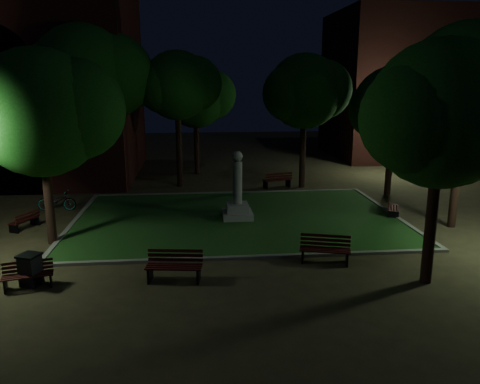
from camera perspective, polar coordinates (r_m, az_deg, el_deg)
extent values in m
plane|color=#413722|center=(20.44, 0.20, -4.95)|extent=(80.00, 80.00, 0.00)
cube|color=#24511C|center=(22.33, -0.31, -3.23)|extent=(15.00, 10.00, 0.08)
cube|color=slate|center=(17.52, 1.24, -7.96)|extent=(15.40, 0.20, 0.12)
cube|color=slate|center=(27.23, -1.30, -0.11)|extent=(15.40, 0.20, 0.12)
cube|color=slate|center=(22.94, -19.61, -3.53)|extent=(0.20, 10.00, 0.12)
cube|color=slate|center=(24.20, 17.93, -2.53)|extent=(0.20, 10.00, 0.12)
cube|color=gray|center=(22.27, -0.31, -2.77)|extent=(1.40, 1.40, 0.30)
cube|color=gray|center=(22.18, -0.32, -1.90)|extent=(1.00, 1.00, 0.40)
cylinder|color=gray|center=(21.89, -0.32, 1.13)|extent=(0.44, 0.44, 2.00)
sphere|color=gray|center=(21.65, -0.32, 4.36)|extent=(0.50, 0.50, 0.50)
cube|color=black|center=(30.98, -26.62, 6.59)|extent=(5.00, 3.00, 7.00)
plane|color=orange|center=(32.09, -25.88, 6.86)|extent=(6.30, 0.00, 6.30)
cube|color=#461914|center=(44.07, 21.84, 11.96)|extent=(16.00, 10.00, 12.00)
cylinder|color=black|center=(20.09, -22.30, -0.71)|extent=(0.36, 0.36, 3.78)
sphere|color=#185214|center=(19.60, -23.18, 8.88)|extent=(4.94, 4.94, 4.94)
sphere|color=#185214|center=(19.46, -19.52, 9.46)|extent=(3.95, 3.95, 3.95)
sphere|color=#185214|center=(19.64, -26.18, 8.30)|extent=(3.70, 3.70, 3.70)
cylinder|color=black|center=(29.00, -7.44, 5.45)|extent=(0.36, 0.36, 4.92)
sphere|color=#185214|center=(28.72, -7.67, 12.77)|extent=(4.12, 4.12, 4.12)
sphere|color=#185214|center=(28.91, -5.57, 13.02)|extent=(3.29, 3.29, 3.29)
sphere|color=#185214|center=(28.47, -9.38, 12.50)|extent=(3.09, 3.09, 3.09)
cylinder|color=black|center=(28.82, 7.64, 4.94)|extent=(0.36, 0.36, 4.47)
sphere|color=#185214|center=(28.52, 7.87, 12.06)|extent=(4.46, 4.46, 4.46)
sphere|color=#185214|center=(28.98, 9.98, 12.20)|extent=(3.57, 3.57, 3.57)
sphere|color=#185214|center=(28.03, 6.20, 11.88)|extent=(3.34, 3.34, 3.34)
cylinder|color=black|center=(28.15, 17.74, 3.35)|extent=(0.36, 0.36, 3.63)
sphere|color=#185214|center=(27.80, 18.21, 9.81)|extent=(4.55, 4.55, 4.55)
sphere|color=#185214|center=(28.45, 20.20, 9.93)|extent=(3.64, 3.64, 3.64)
sphere|color=#185214|center=(27.18, 16.66, 9.64)|extent=(3.41, 3.41, 3.41)
cylinder|color=black|center=(22.76, 24.90, 1.93)|extent=(0.36, 0.36, 4.80)
sphere|color=#185214|center=(22.39, 25.92, 11.86)|extent=(5.16, 5.16, 5.16)
sphere|color=#185214|center=(21.61, 23.92, 11.78)|extent=(3.87, 3.87, 3.87)
cylinder|color=black|center=(16.15, 22.27, -3.42)|extent=(0.36, 0.36, 4.11)
sphere|color=#185214|center=(15.56, 23.39, 8.73)|extent=(4.55, 4.55, 4.55)
sphere|color=#185214|center=(16.30, 26.64, 8.93)|extent=(3.64, 3.64, 3.64)
sphere|color=#185214|center=(14.89, 20.81, 8.40)|extent=(3.42, 3.42, 3.42)
cylinder|color=black|center=(28.96, -17.75, 4.85)|extent=(0.36, 0.36, 4.87)
sphere|color=#185214|center=(28.68, -18.37, 13.21)|extent=(5.95, 5.95, 5.95)
sphere|color=#185214|center=(28.60, -15.31, 13.61)|extent=(4.76, 4.76, 4.76)
sphere|color=#185214|center=(28.66, -20.86, 12.82)|extent=(4.46, 4.46, 4.46)
cylinder|color=black|center=(32.81, -5.30, 5.70)|extent=(0.36, 0.36, 4.09)
sphere|color=#185214|center=(32.52, -5.43, 11.52)|extent=(4.28, 4.28, 4.28)
sphere|color=#185214|center=(32.74, -3.53, 11.74)|extent=(3.42, 3.42, 3.42)
sphere|color=#185214|center=(32.24, -6.98, 11.29)|extent=(3.21, 3.21, 3.21)
cylinder|color=black|center=(31.59, -23.08, 4.46)|extent=(0.12, 0.12, 4.18)
cylinder|color=black|center=(31.37, -23.43, 8.22)|extent=(0.90, 0.08, 0.08)
sphere|color=#D8FFD8|center=(31.51, -24.22, 8.16)|extent=(0.28, 0.28, 0.28)
sphere|color=#D8FFD8|center=(31.24, -22.64, 8.27)|extent=(0.28, 0.28, 0.28)
cylinder|color=black|center=(33.85, 18.21, 5.29)|extent=(0.12, 0.12, 4.04)
cylinder|color=black|center=(33.64, 18.46, 8.69)|extent=(0.90, 0.08, 0.08)
sphere|color=#D8FFD8|center=(33.47, 17.75, 8.72)|extent=(0.28, 0.28, 0.28)
sphere|color=#D8FFD8|center=(33.83, 19.17, 8.66)|extent=(0.28, 0.28, 0.28)
cube|color=black|center=(15.93, -10.90, -9.74)|extent=(0.15, 0.64, 0.51)
cube|color=black|center=(15.66, -5.07, -9.96)|extent=(0.15, 0.64, 0.51)
cube|color=#390F0D|center=(15.44, -8.21, -9.33)|extent=(1.83, 0.35, 0.05)
cube|color=#390F0D|center=(15.59, -8.10, -9.11)|extent=(1.83, 0.35, 0.05)
cube|color=#390F0D|center=(15.73, -8.00, -8.88)|extent=(1.83, 0.35, 0.05)
cube|color=#390F0D|center=(15.88, -7.90, -8.66)|extent=(1.83, 0.35, 0.05)
cube|color=#390F0D|center=(15.90, -7.87, -8.19)|extent=(1.83, 0.31, 0.11)
cube|color=#390F0D|center=(15.84, -7.89, -7.65)|extent=(1.83, 0.31, 0.11)
cube|color=#390F0D|center=(15.78, -7.91, -7.10)|extent=(1.83, 0.31, 0.11)
cube|color=black|center=(17.39, 7.66, -7.60)|extent=(0.24, 0.61, 0.50)
cube|color=black|center=(17.40, 12.90, -7.82)|extent=(0.24, 0.61, 0.50)
cube|color=#390F0D|center=(17.05, 10.31, -7.21)|extent=(1.76, 0.60, 0.05)
cube|color=#390F0D|center=(17.20, 10.32, -7.02)|extent=(1.76, 0.60, 0.05)
cube|color=#390F0D|center=(17.35, 10.32, -6.84)|extent=(1.76, 0.60, 0.05)
cube|color=#390F0D|center=(17.49, 10.33, -6.66)|extent=(1.76, 0.60, 0.05)
cube|color=#390F0D|center=(17.52, 10.34, -6.24)|extent=(1.75, 0.56, 0.11)
cube|color=#390F0D|center=(17.47, 10.37, -5.76)|extent=(1.75, 0.56, 0.11)
cube|color=#390F0D|center=(17.42, 10.39, -5.27)|extent=(1.75, 0.56, 0.11)
cube|color=black|center=(16.70, -26.70, -10.05)|extent=(0.18, 0.52, 0.42)
cube|color=black|center=(16.56, -22.06, -9.76)|extent=(0.18, 0.52, 0.42)
cube|color=#390F0D|center=(16.34, -24.51, -9.49)|extent=(1.50, 0.46, 0.04)
cube|color=#390F0D|center=(16.46, -24.48, -9.32)|extent=(1.50, 0.46, 0.04)
cube|color=#390F0D|center=(16.59, -24.45, -9.14)|extent=(1.50, 0.46, 0.04)
cube|color=#390F0D|center=(16.71, -24.41, -8.97)|extent=(1.50, 0.46, 0.04)
cube|color=#390F0D|center=(16.73, -24.43, -8.60)|extent=(1.49, 0.43, 0.09)
cube|color=#390F0D|center=(16.68, -24.48, -8.17)|extent=(1.49, 0.43, 0.09)
cube|color=#390F0D|center=(16.64, -24.52, -7.74)|extent=(1.49, 0.43, 0.09)
cube|color=black|center=(23.39, -23.75, -3.24)|extent=(0.46, 0.25, 0.39)
cube|color=black|center=(22.55, -25.88, -4.06)|extent=(0.46, 0.25, 0.39)
cube|color=#390F0D|center=(23.04, -25.19, -3.10)|extent=(0.67, 1.32, 0.04)
cube|color=#390F0D|center=(22.96, -24.97, -3.13)|extent=(0.67, 1.32, 0.04)
cube|color=#390F0D|center=(22.87, -24.74, -3.17)|extent=(0.67, 1.32, 0.04)
cube|color=#390F0D|center=(22.79, -24.52, -3.20)|extent=(0.67, 1.32, 0.04)
cube|color=#390F0D|center=(22.73, -24.44, -3.00)|extent=(0.65, 1.31, 0.09)
cube|color=#390F0D|center=(22.70, -24.47, -2.70)|extent=(0.65, 1.31, 0.09)
cube|color=#390F0D|center=(22.66, -24.50, -2.40)|extent=(0.65, 1.31, 0.09)
cube|color=black|center=(23.44, 18.19, -2.71)|extent=(0.48, 0.24, 0.40)
cube|color=black|center=(24.66, 18.17, -1.92)|extent=(0.48, 0.24, 0.40)
cube|color=#390F0D|center=(24.00, 18.69, -1.86)|extent=(0.64, 1.36, 0.04)
cube|color=#390F0D|center=(24.00, 18.39, -1.84)|extent=(0.64, 1.36, 0.04)
cube|color=#390F0D|center=(24.00, 18.09, -1.82)|extent=(0.64, 1.36, 0.04)
cube|color=#390F0D|center=(23.99, 17.79, -1.79)|extent=(0.64, 1.36, 0.04)
cube|color=#390F0D|center=(23.97, 17.67, -1.58)|extent=(0.61, 1.35, 0.09)
cube|color=#390F0D|center=(23.94, 17.69, -1.28)|extent=(0.61, 1.35, 0.09)
cube|color=#390F0D|center=(23.91, 17.71, -0.99)|extent=(0.61, 1.35, 0.09)
cube|color=black|center=(29.21, 5.89, 1.12)|extent=(0.21, 0.60, 0.48)
cube|color=black|center=(28.60, 3.12, 0.91)|extent=(0.21, 0.60, 0.48)
cube|color=#390F0D|center=(29.06, 4.33, 1.60)|extent=(1.72, 0.52, 0.04)
cube|color=#390F0D|center=(28.92, 4.45, 1.54)|extent=(1.72, 0.52, 0.04)
cube|color=#390F0D|center=(28.78, 4.58, 1.48)|extent=(1.72, 0.52, 0.04)
cube|color=#390F0D|center=(28.65, 4.70, 1.42)|extent=(1.72, 0.52, 0.04)
cube|color=#390F0D|center=(28.57, 4.76, 1.61)|extent=(1.71, 0.49, 0.11)
cube|color=#390F0D|center=(28.53, 4.77, 1.91)|extent=(1.71, 0.49, 0.11)
cube|color=#390F0D|center=(28.50, 4.77, 2.21)|extent=(1.71, 0.49, 0.11)
cube|color=black|center=(16.68, -24.16, -8.75)|extent=(0.71, 0.71, 0.99)
cube|color=black|center=(16.49, -24.34, -7.04)|extent=(0.80, 0.80, 0.07)
imported|color=black|center=(25.44, -21.44, -1.02)|extent=(1.93, 0.72, 1.00)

